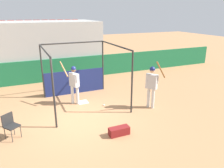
{
  "coord_description": "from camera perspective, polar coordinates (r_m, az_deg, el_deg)",
  "views": [
    {
      "loc": [
        -1.83,
        -7.44,
        3.94
      ],
      "look_at": [
        1.74,
        0.66,
        1.0
      ],
      "focal_mm": 35.0,
      "sensor_mm": 36.0,
      "label": 1
    }
  ],
  "objects": [
    {
      "name": "player_batter",
      "position": [
        9.66,
        -9.92,
        0.66
      ],
      "size": [
        0.67,
        0.82,
        1.89
      ],
      "rotation": [
        0.0,
        0.0,
        1.94
      ],
      "color": "silver",
      "rests_on": "ground"
    },
    {
      "name": "batting_cage",
      "position": [
        10.35,
        -8.94,
        2.47
      ],
      "size": [
        3.1,
        3.19,
        2.57
      ],
      "color": "#282828",
      "rests_on": "ground"
    },
    {
      "name": "home_plate",
      "position": [
        10.1,
        -7.6,
        -4.7
      ],
      "size": [
        0.44,
        0.44,
        0.02
      ],
      "color": "white",
      "rests_on": "ground"
    },
    {
      "name": "equipment_bag",
      "position": [
        7.47,
        1.87,
        -12.19
      ],
      "size": [
        0.7,
        0.28,
        0.28
      ],
      "color": "maroon",
      "rests_on": "ground"
    },
    {
      "name": "bleacher_section",
      "position": [
        15.17,
        -16.78,
        9.1
      ],
      "size": [
        6.5,
        4.0,
        3.4
      ],
      "color": "#9E9E99",
      "rests_on": "ground"
    },
    {
      "name": "player_waiting",
      "position": [
        9.23,
        10.36,
        0.23
      ],
      "size": [
        0.7,
        0.65,
        2.11
      ],
      "rotation": [
        0.0,
        0.0,
        -0.97
      ],
      "color": "silver",
      "rests_on": "ground"
    },
    {
      "name": "baseball",
      "position": [
        9.64,
        -2.11,
        -5.5
      ],
      "size": [
        0.07,
        0.07,
        0.07
      ],
      "color": "white",
      "rests_on": "ground"
    },
    {
      "name": "ground_plane",
      "position": [
        8.62,
        -8.95,
        -9.06
      ],
      "size": [
        60.0,
        60.0,
        0.0
      ],
      "primitive_type": "plane",
      "color": "#A8754C"
    },
    {
      "name": "folding_chair",
      "position": [
        7.85,
        -25.12,
        -9.34
      ],
      "size": [
        0.56,
        0.56,
        0.84
      ],
      "rotation": [
        0.0,
        0.0,
        -2.49
      ],
      "color": "black",
      "rests_on": "ground"
    },
    {
      "name": "outfield_wall",
      "position": [
        13.37,
        -15.19,
        3.54
      ],
      "size": [
        24.0,
        0.12,
        1.32
      ],
      "color": "#196038",
      "rests_on": "ground"
    }
  ]
}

